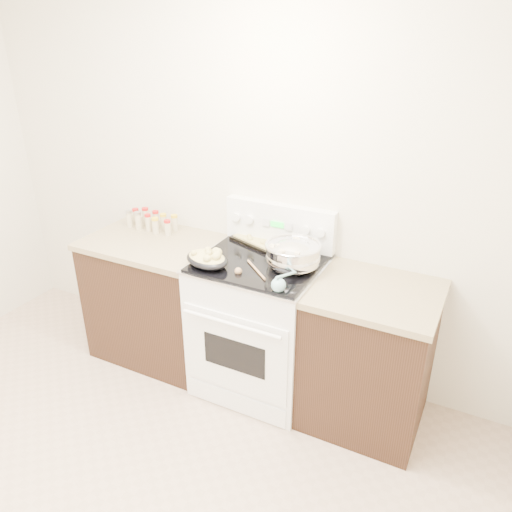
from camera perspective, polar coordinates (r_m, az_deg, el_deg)
The scene contains 9 objects.
counter_left at distance 3.73m, azimuth -11.06°, elevation -4.65°, with size 0.93×0.67×0.92m.
counter_right at distance 3.14m, azimuth 12.70°, elevation -11.10°, with size 0.73×0.67×0.92m.
kitchen_range at distance 3.32m, azimuth 0.43°, elevation -7.61°, with size 0.78×0.73×1.22m.
mixing_bowl at distance 2.99m, azimuth 4.24°, elevation 0.06°, with size 0.38×0.38×0.20m.
roasting_pan at distance 3.03m, azimuth -5.57°, elevation -0.27°, with size 0.34×0.29×0.11m.
baking_sheet at distance 3.36m, azimuth 0.91°, elevation 1.93°, with size 0.47×0.39×0.06m.
wooden_spoon at distance 2.95m, azimuth -1.26°, elevation -1.67°, with size 0.21×0.19×0.04m.
blue_ladle at distance 2.76m, azimuth 2.73°, elevation -3.19°, with size 0.10×0.28×0.10m.
spice_jars at distance 3.70m, azimuth -11.91°, elevation 3.96°, with size 0.40×0.15×0.13m.
Camera 1 is at (1.59, -1.07, 2.30)m, focal length 35.00 mm.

